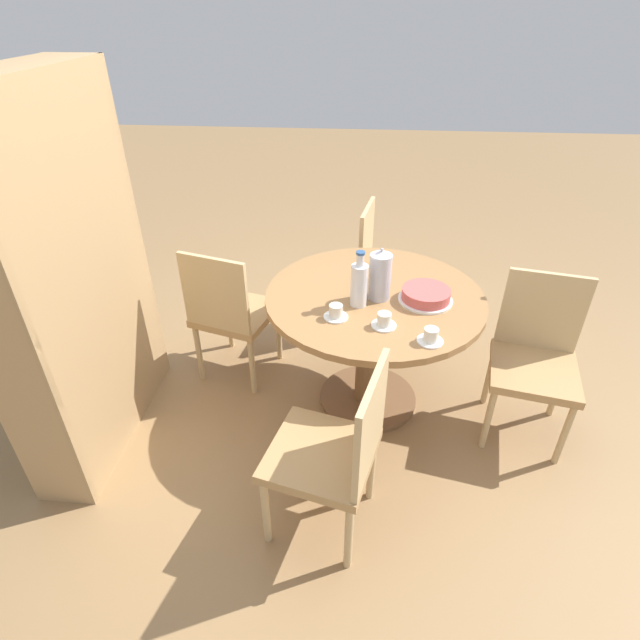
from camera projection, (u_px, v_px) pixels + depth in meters
The scene contains 13 objects.
ground_plane at pixel (368, 399), 2.93m from camera, with size 14.00×14.00×0.00m, color #937047.
dining_table at pixel (373, 325), 2.64m from camera, with size 1.12×1.12×0.71m.
chair_a at pixel (535, 356), 2.53m from camera, with size 0.50×0.50×0.86m.
chair_b at pixel (384, 266), 3.37m from camera, with size 0.49×0.49×0.86m.
chair_c at pixel (231, 311), 2.88m from camera, with size 0.52×0.52×0.86m.
chair_d at pixel (336, 450), 2.01m from camera, with size 0.51×0.51×0.86m.
bookshelf at pixel (78, 286), 2.30m from camera, with size 1.03×0.28×1.78m.
coffee_pot at pixel (380, 275), 2.44m from camera, with size 0.11×0.11×0.27m.
water_bottle at pixel (359, 284), 2.39m from camera, with size 0.08×0.08×0.29m.
cake_main at pixel (426, 295), 2.47m from camera, with size 0.27×0.27×0.06m.
cup_a at pixel (431, 337), 2.18m from camera, with size 0.12×0.12×0.07m.
cup_b at pixel (384, 321), 2.28m from camera, with size 0.12×0.12×0.07m.
cup_c at pixel (336, 313), 2.34m from camera, with size 0.12×0.12×0.07m.
Camera 1 is at (-2.21, 0.10, 2.00)m, focal length 28.00 mm.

